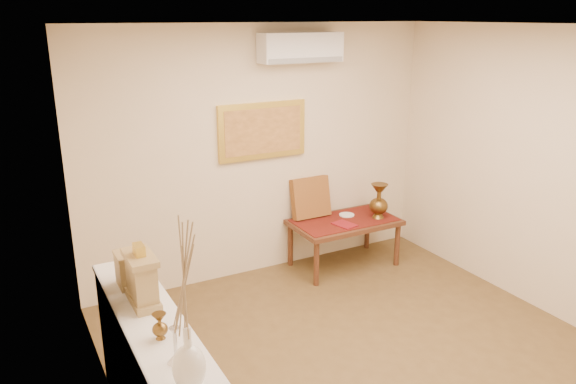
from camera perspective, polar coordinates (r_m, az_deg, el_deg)
floor at (r=4.84m, az=9.73°, el=-17.63°), size 4.50×4.50×0.00m
ceiling at (r=3.97m, az=11.80°, el=16.18°), size 4.50×4.50×0.00m
wall_back at (r=6.05m, az=-2.69°, el=3.96°), size 4.00×0.02×2.70m
wall_left at (r=3.42m, az=-16.87°, el=-7.82°), size 0.02×4.50×2.70m
wall_right at (r=5.65m, az=26.76°, el=1.07°), size 0.02×4.50×2.70m
white_vase at (r=2.78m, az=-10.37°, el=-11.66°), size 0.17×0.17×0.89m
candlestick at (r=3.17m, az=-11.37°, el=-14.99°), size 0.10×0.10×0.21m
brass_urn_small at (r=3.39m, az=-12.92°, el=-12.79°), size 0.09×0.09×0.21m
table_cloth at (r=6.38m, az=5.77°, el=-2.85°), size 1.14×0.59×0.01m
brass_urn_tall at (r=6.43m, az=9.22°, el=-0.54°), size 0.22×0.22×0.48m
plate at (r=6.52m, az=5.98°, el=-2.33°), size 0.18×0.18×0.01m
menu at (r=6.22m, az=5.78°, el=-3.30°), size 0.23×0.28×0.01m
cushion at (r=6.38m, az=2.30°, el=-0.56°), size 0.46×0.19×0.47m
mantel_clock at (r=3.76m, az=-14.63°, el=-8.48°), size 0.17×0.36×0.41m
wooden_chest at (r=4.04m, az=-15.87°, el=-7.54°), size 0.16×0.21×0.24m
low_table at (r=6.41m, az=5.75°, el=-3.43°), size 1.20×0.70×0.55m
painting at (r=5.98m, az=-2.61°, el=6.24°), size 1.00×0.06×0.60m
ac_unit at (r=5.96m, az=1.31°, el=14.45°), size 0.90×0.25×0.30m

